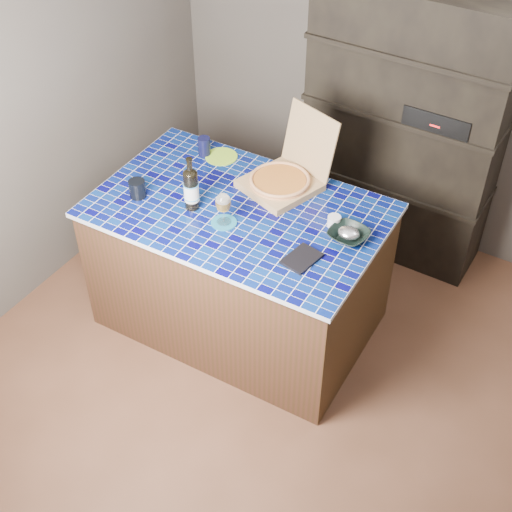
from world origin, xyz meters
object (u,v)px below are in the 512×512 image
Objects in this scene: pizza_box at (283,178)px; wine_glass at (223,203)px; kitchen_island at (240,267)px; dvd_case at (302,259)px; mead_bottle at (191,189)px; bowl at (348,235)px.

pizza_box reaches higher than wine_glass.
dvd_case is (0.50, -0.19, 0.44)m from kitchen_island.
pizza_box is at bearing 138.48° from dvd_case.
kitchen_island is 2.98× the size of pizza_box.
mead_bottle is 1.72× the size of wine_glass.
mead_bottle reaches higher than wine_glass.
pizza_box is 1.69× the size of mead_bottle.
pizza_box is 0.56m from bowl.
dvd_case is (0.49, -0.04, -0.12)m from wine_glass.
kitchen_island is at bearing -91.76° from pizza_box.
mead_bottle reaches higher than kitchen_island.
wine_glass is 0.67m from bowl.
kitchen_island is 7.98× the size of bowl.
wine_glass is (0.00, -0.15, 0.56)m from kitchen_island.
bowl is at bearing 5.73° from kitchen_island.
mead_bottle is (-0.33, -0.42, 0.07)m from pizza_box.
mead_bottle is at bearing -175.31° from dvd_case.
pizza_box is at bearing 52.22° from mead_bottle.
mead_bottle is at bearing -166.39° from bowl.
wine_glass is 0.96× the size of dvd_case.
wine_glass is (0.22, -0.02, 0.01)m from mead_bottle.
bowl is (0.52, -0.22, -0.03)m from pizza_box.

